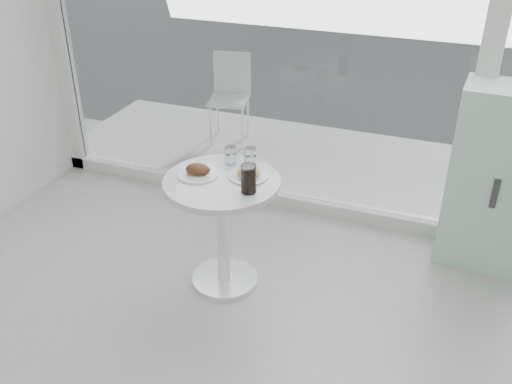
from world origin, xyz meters
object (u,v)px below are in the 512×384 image
at_px(water_tumbler_a, 230,156).
at_px(cola_glass, 249,179).
at_px(main_table, 223,210).
at_px(mint_cabinet, 495,179).
at_px(water_tumbler_b, 250,158).
at_px(patio_chair, 231,92).
at_px(plate_fritter, 198,171).
at_px(plate_donut, 248,174).

relative_size(water_tumbler_a, cola_glass, 0.66).
bearing_deg(main_table, cola_glass, -21.34).
distance_m(mint_cabinet, water_tumbler_b, 1.63).
xyz_separation_m(patio_chair, water_tumbler_b, (0.93, -1.85, 0.29)).
bearing_deg(patio_chair, water_tumbler_a, -78.39).
xyz_separation_m(main_table, water_tumbler_a, (-0.04, 0.23, 0.27)).
xyz_separation_m(mint_cabinet, water_tumbler_a, (-1.61, -0.65, 0.19)).
height_order(patio_chair, plate_fritter, patio_chair).
relative_size(main_table, water_tumbler_b, 6.23).
distance_m(water_tumbler_a, cola_glass, 0.40).
relative_size(mint_cabinet, plate_fritter, 5.03).
relative_size(water_tumbler_b, cola_glass, 0.71).
distance_m(mint_cabinet, plate_donut, 1.65).
bearing_deg(cola_glass, plate_fritter, 167.00).
xyz_separation_m(plate_fritter, water_tumbler_b, (0.25, 0.24, 0.03)).
relative_size(main_table, mint_cabinet, 0.61).
bearing_deg(cola_glass, water_tumbler_b, 109.81).
xyz_separation_m(plate_donut, cola_glass, (0.07, -0.17, 0.06)).
height_order(plate_fritter, water_tumbler_b, water_tumbler_b).
distance_m(patio_chair, plate_fritter, 2.20).
relative_size(main_table, water_tumbler_a, 6.73).
bearing_deg(plate_fritter, water_tumbler_b, 43.25).
xyz_separation_m(main_table, mint_cabinet, (1.58, 0.88, 0.08)).
bearing_deg(main_table, water_tumbler_b, 68.60).
bearing_deg(plate_donut, mint_cabinet, 28.84).
height_order(mint_cabinet, plate_donut, mint_cabinet).
bearing_deg(mint_cabinet, cola_glass, -141.63).
relative_size(mint_cabinet, patio_chair, 1.49).
height_order(patio_chair, cola_glass, cola_glass).
bearing_deg(water_tumbler_a, plate_donut, -37.64).
bearing_deg(mint_cabinet, plate_donut, -147.89).
bearing_deg(water_tumbler_a, plate_fritter, -117.87).
xyz_separation_m(main_table, cola_glass, (0.21, -0.08, 0.30)).
bearing_deg(plate_fritter, mint_cabinet, 26.84).
bearing_deg(water_tumbler_b, mint_cabinet, 23.39).
height_order(main_table, mint_cabinet, mint_cabinet).
height_order(water_tumbler_a, cola_glass, cola_glass).
distance_m(plate_donut, water_tumbler_b, 0.16).
distance_m(mint_cabinet, water_tumbler_a, 1.75).
bearing_deg(mint_cabinet, patio_chair, 156.74).
relative_size(main_table, patio_chair, 0.91).
bearing_deg(water_tumbler_b, water_tumbler_a, -175.13).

